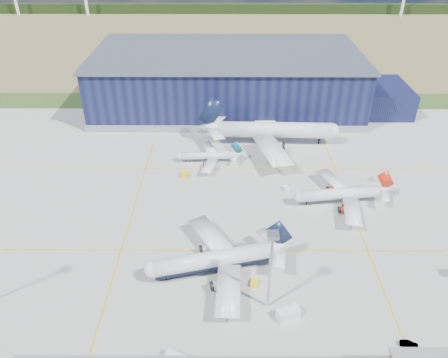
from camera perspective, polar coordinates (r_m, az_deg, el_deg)
ground at (r=133.09m, az=0.35°, el=-6.46°), size 600.00×600.00×0.00m
apron at (r=140.98m, az=0.35°, el=-3.89°), size 220.00×160.00×0.08m
farmland at (r=334.06m, az=0.35°, el=18.04°), size 600.00×220.00×0.01m
treeline at (r=411.20m, az=0.36°, el=21.38°), size 600.00×8.00×8.00m
hangar at (r=210.95m, az=1.14°, el=12.55°), size 145.00×62.00×26.10m
light_mast_center at (r=100.83m, az=6.16°, el=-10.37°), size 2.60×2.60×23.00m
airliner_navy at (r=115.01m, az=-1.38°, el=-9.57°), size 49.34×48.69×13.33m
airliner_red at (r=145.35m, az=14.92°, el=-1.25°), size 37.80×37.15×11.08m
airliner_widebody at (r=176.06m, az=6.71°, el=7.36°), size 59.64×58.42×18.90m
airliner_regional at (r=164.19m, az=-2.23°, el=3.52°), size 26.26×25.73×8.28m
gse_tug_b at (r=115.95m, az=4.03°, el=-13.42°), size 2.35×2.98×1.14m
gse_cart_a at (r=150.92m, az=8.19°, el=-1.26°), size 2.53×3.17×1.20m
gse_van_b at (r=121.76m, az=1.43°, el=-10.19°), size 4.83×5.45×2.32m
gse_tug_c at (r=157.56m, az=-5.16°, el=0.61°), size 2.51×3.66×1.51m
gse_cart_b at (r=169.03m, az=7.86°, el=2.80°), size 3.80×3.03×1.44m
gse_van_c at (r=109.11m, az=8.41°, el=-17.03°), size 6.09×4.53×2.64m
car_b at (r=111.51m, az=23.02°, el=-19.26°), size 4.19×2.28×1.31m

